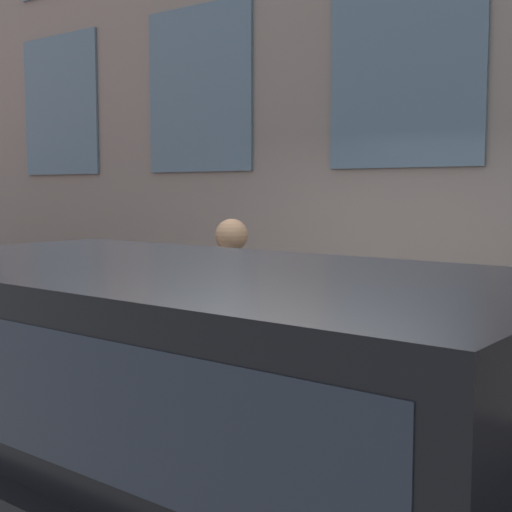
{
  "coord_description": "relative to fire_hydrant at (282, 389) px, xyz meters",
  "views": [
    {
      "loc": [
        -3.56,
        -2.92,
        1.98
      ],
      "look_at": [
        0.52,
        0.31,
        1.49
      ],
      "focal_mm": 50.0,
      "sensor_mm": 36.0,
      "label": 1
    }
  ],
  "objects": [
    {
      "name": "sidewalk",
      "position": [
        0.67,
        -0.01,
        -0.47
      ],
      "size": [
        2.23,
        60.0,
        0.17
      ],
      "color": "#A8A093",
      "rests_on": "ground_plane"
    },
    {
      "name": "parked_truck_black_near",
      "position": [
        -1.8,
        -0.72,
        0.4
      ],
      "size": [
        1.86,
        5.21,
        1.65
      ],
      "color": "black",
      "rests_on": "ground_plane"
    },
    {
      "name": "ground_plane",
      "position": [
        -0.44,
        -0.01,
        -0.56
      ],
      "size": [
        80.0,
        80.0,
        0.0
      ],
      "primitive_type": "plane",
      "color": "#514F4C"
    },
    {
      "name": "building_facade",
      "position": [
        1.94,
        -0.01,
        2.96
      ],
      "size": [
        0.33,
        40.0,
        7.03
      ],
      "color": "gray",
      "rests_on": "ground_plane"
    },
    {
      "name": "fire_hydrant",
      "position": [
        0.0,
        0.0,
        0.0
      ],
      "size": [
        0.35,
        0.46,
        0.76
      ],
      "color": "gray",
      "rests_on": "sidewalk"
    },
    {
      "name": "person",
      "position": [
        0.14,
        0.59,
        0.56
      ],
      "size": [
        0.38,
        0.25,
        1.58
      ],
      "rotation": [
        0.0,
        0.0,
        2.87
      ],
      "color": "navy",
      "rests_on": "sidewalk"
    }
  ]
}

